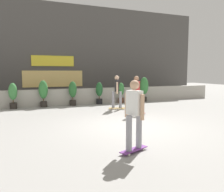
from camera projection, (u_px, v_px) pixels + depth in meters
ground_plane at (128, 126)px, 8.12m from camera, size 48.00×48.00×0.00m
planter_wall at (83, 96)px, 13.61m from camera, size 18.00×0.40×0.90m
building_backdrop at (69, 53)px, 17.00m from camera, size 20.00×2.08×6.50m
potted_plant_0 at (13, 94)px, 11.75m from camera, size 0.42×0.42×1.32m
potted_plant_1 at (43, 92)px, 12.30m from camera, size 0.47×0.47×1.42m
potted_plant_2 at (73, 92)px, 12.89m from camera, size 0.44×0.44×1.35m
potted_plant_3 at (99, 92)px, 13.48m from camera, size 0.40×0.40×1.27m
potted_plant_4 at (121, 92)px, 14.00m from camera, size 0.37×0.37×1.22m
potted_plant_5 at (144, 87)px, 14.56m from camera, size 0.53×0.53×1.54m
skater_far_right at (136, 93)px, 10.23m from camera, size 0.68×0.73×1.70m
skater_foreground at (134, 113)px, 5.36m from camera, size 0.82×0.52×1.70m
skater_by_wall_left at (117, 91)px, 11.52m from camera, size 0.82×0.53×1.70m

